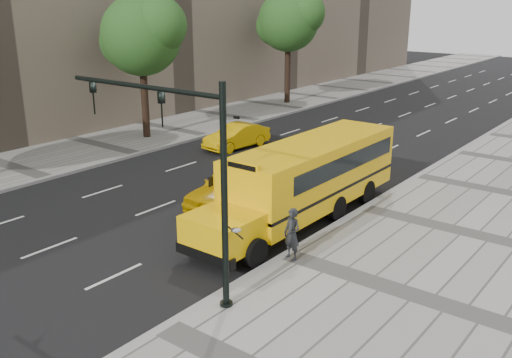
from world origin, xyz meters
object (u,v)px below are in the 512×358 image
Objects in this scene: tree_b at (142,35)px; school_bus at (309,174)px; traffic_signal at (185,162)px; pedestrian at (292,234)px; taxi_near at (231,186)px; tree_c at (289,20)px; taxi_far at (237,136)px.

tree_b is 16.34m from school_bus.
traffic_signal is (0.69, -7.49, 2.33)m from school_bus.
traffic_signal reaches higher than pedestrian.
traffic_signal is (15.60, -12.41, -2.19)m from tree_b.
taxi_near is 2.70× the size of pedestrian.
tree_b is 15.21m from tree_c.
tree_b is 2.04× the size of taxi_far.
traffic_signal is at bearing -98.85° from pedestrian.
tree_c reaches higher than pedestrian.
traffic_signal is at bearing -84.72° from school_bus.
taxi_far is 2.41× the size of pedestrian.
tree_c is 24.66m from taxi_near.
traffic_signal is (15.60, -27.62, -2.56)m from tree_c.
taxi_near is at bearing -45.54° from taxi_far.
tree_b is at bearing 141.50° from traffic_signal.
tree_c is 1.41× the size of traffic_signal.
pedestrian reaches higher than taxi_near.
taxi_near is at bearing 158.64° from pedestrian.
tree_b reaches higher than traffic_signal.
tree_c is 29.83m from pedestrian.
tree_b is at bearing -157.02° from taxi_far.
tree_c is 0.78× the size of school_bus.
school_bus is 11.38m from taxi_far.
taxi_near is (11.58, -20.97, -5.85)m from tree_c.
taxi_far is at bearing 124.98° from traffic_signal.
taxi_near is 1.12× the size of taxi_far.
traffic_signal reaches higher than taxi_near.
pedestrian is (1.86, -3.89, -0.74)m from school_bus.
tree_c reaches higher than tree_b.
pedestrian is at bearing -64.50° from school_bus.
school_bus is 6.62× the size of pedestrian.
pedestrian is at bearing -37.26° from taxi_far.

